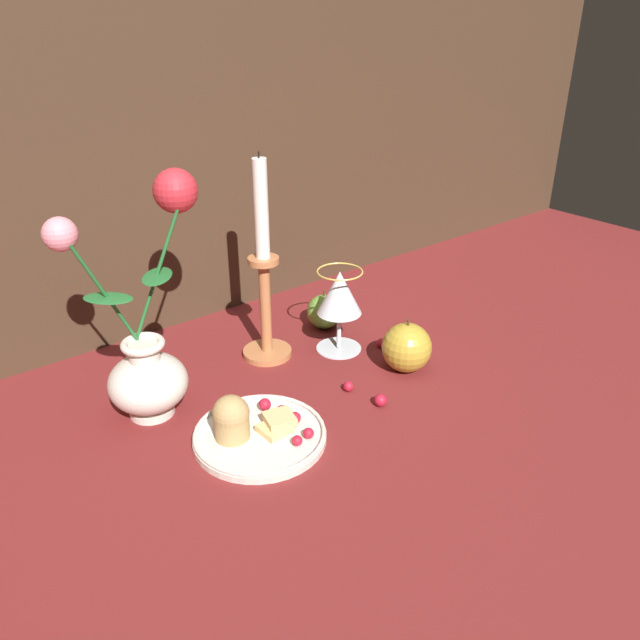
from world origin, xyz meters
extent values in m
plane|color=maroon|center=(0.00, 0.00, 0.00)|extent=(2.40, 2.40, 0.00)
cylinder|color=silver|center=(-0.20, 0.07, 0.01)|extent=(0.07, 0.07, 0.01)
ellipsoid|color=silver|center=(-0.20, 0.07, 0.05)|extent=(0.12, 0.12, 0.09)
cylinder|color=silver|center=(-0.20, 0.07, 0.10)|extent=(0.04, 0.04, 0.03)
torus|color=silver|center=(-0.20, 0.07, 0.12)|extent=(0.06, 0.06, 0.01)
cylinder|color=#23662D|center=(-0.24, 0.08, 0.20)|extent=(0.08, 0.02, 0.18)
ellipsoid|color=#23662D|center=(-0.24, 0.08, 0.20)|extent=(0.08, 0.08, 0.00)
sphere|color=pink|center=(-0.28, 0.09, 0.29)|extent=(0.04, 0.04, 0.04)
cylinder|color=#23662D|center=(-0.16, 0.08, 0.22)|extent=(0.09, 0.03, 0.20)
ellipsoid|color=#23662D|center=(-0.16, 0.08, 0.21)|extent=(0.07, 0.08, 0.00)
sphere|color=red|center=(-0.12, 0.09, 0.32)|extent=(0.06, 0.06, 0.06)
cylinder|color=silver|center=(-0.11, -0.09, 0.01)|extent=(0.19, 0.19, 0.01)
torus|color=silver|center=(-0.11, -0.09, 0.01)|extent=(0.19, 0.19, 0.01)
cylinder|color=tan|center=(-0.15, -0.07, 0.03)|extent=(0.05, 0.05, 0.04)
sphere|color=tan|center=(-0.15, -0.07, 0.05)|extent=(0.05, 0.05, 0.05)
cube|color=#DBBC7A|center=(-0.09, -0.10, 0.01)|extent=(0.04, 0.04, 0.01)
cube|color=#DBBC7A|center=(-0.08, -0.09, 0.03)|extent=(0.05, 0.05, 0.01)
sphere|color=#AD192D|center=(-0.09, -0.14, 0.02)|extent=(0.01, 0.01, 0.01)
sphere|color=#AD192D|center=(-0.07, -0.14, 0.02)|extent=(0.02, 0.02, 0.02)
sphere|color=#AD192D|center=(-0.06, -0.10, 0.02)|extent=(0.02, 0.02, 0.02)
sphere|color=#AD192D|center=(-0.07, -0.07, 0.02)|extent=(0.02, 0.02, 0.02)
sphere|color=#AD192D|center=(-0.07, -0.04, 0.02)|extent=(0.02, 0.02, 0.02)
cylinder|color=silver|center=(0.14, 0.04, 0.00)|extent=(0.08, 0.08, 0.00)
cylinder|color=silver|center=(0.14, 0.04, 0.04)|extent=(0.01, 0.01, 0.07)
cone|color=silver|center=(0.14, 0.04, 0.11)|extent=(0.08, 0.08, 0.08)
cone|color=maroon|center=(0.14, 0.04, 0.10)|extent=(0.07, 0.07, 0.05)
torus|color=gold|center=(0.14, 0.04, 0.15)|extent=(0.08, 0.08, 0.00)
cylinder|color=#B77042|center=(0.03, 0.10, 0.01)|extent=(0.08, 0.08, 0.01)
cylinder|color=#B77042|center=(0.03, 0.10, 0.09)|extent=(0.02, 0.02, 0.16)
cylinder|color=#B77042|center=(0.03, 0.10, 0.18)|extent=(0.05, 0.05, 0.01)
cylinder|color=white|center=(0.03, 0.10, 0.26)|extent=(0.02, 0.02, 0.16)
cylinder|color=black|center=(0.03, 0.10, 0.35)|extent=(0.00, 0.00, 0.01)
sphere|color=#B2932D|center=(0.18, -0.08, 0.04)|extent=(0.08, 0.08, 0.08)
cylinder|color=#4C3319|center=(0.18, -0.08, 0.09)|extent=(0.00, 0.00, 0.01)
sphere|color=#669938|center=(0.17, 0.13, 0.03)|extent=(0.06, 0.06, 0.06)
cylinder|color=#4C3319|center=(0.17, 0.13, 0.07)|extent=(0.00, 0.00, 0.01)
sphere|color=#AD192D|center=(0.08, -0.13, 0.01)|extent=(0.02, 0.02, 0.02)
sphere|color=#AD192D|center=(0.07, -0.07, 0.01)|extent=(0.02, 0.02, 0.02)
sphere|color=#AD192D|center=(0.20, 0.00, 0.01)|extent=(0.02, 0.02, 0.02)
camera|label=1|loc=(-0.49, -0.69, 0.54)|focal=35.00mm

